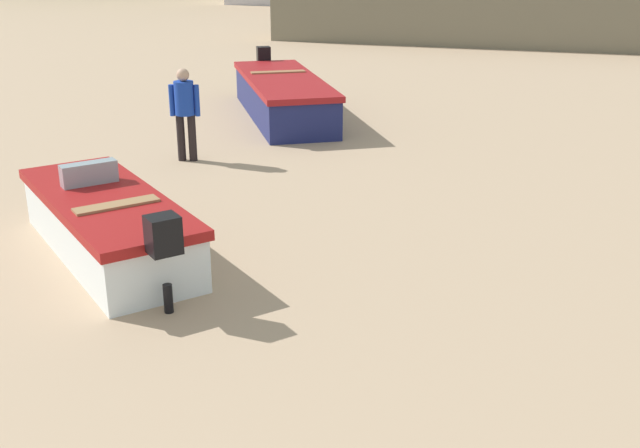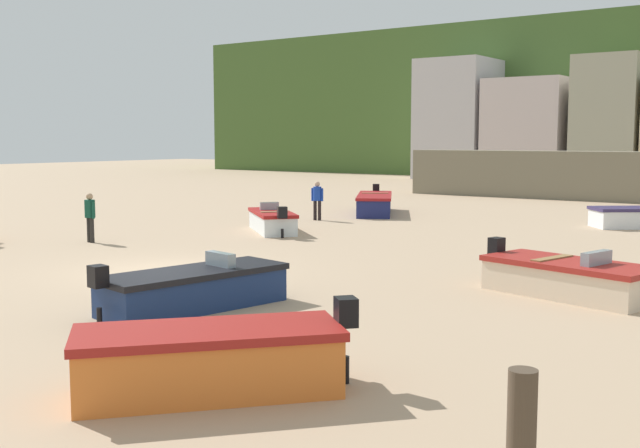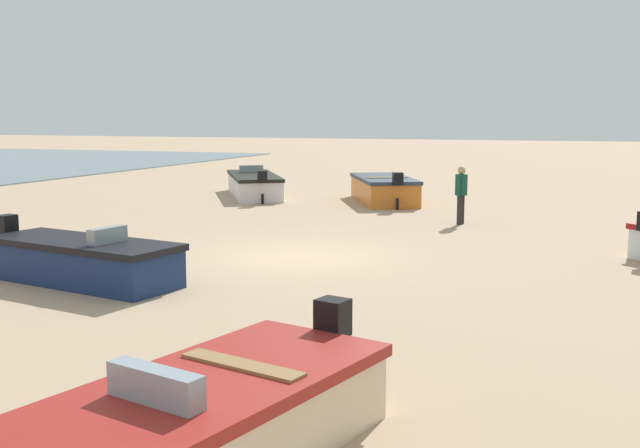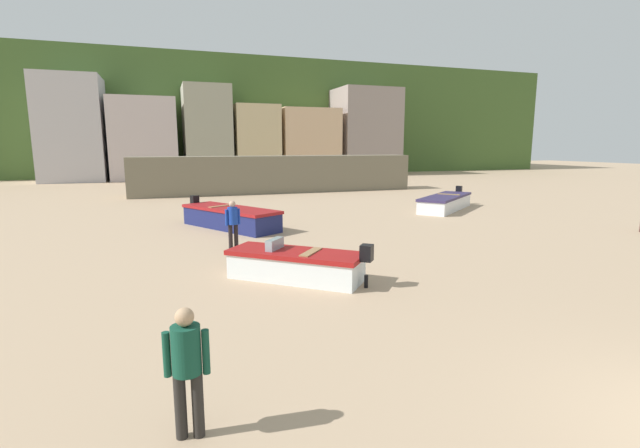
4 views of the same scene
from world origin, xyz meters
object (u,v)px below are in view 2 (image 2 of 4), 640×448
object	(u,v)px
boat_cream_7	(569,278)
beach_walker_foreground	(90,213)
mooring_post_near_water	(522,428)
beach_walker_distant	(317,197)
boat_white_5	(272,221)
boat_navy_6	(375,204)
boat_orange_3	(210,360)
boat_navy_0	(193,289)

from	to	relation	value
boat_cream_7	beach_walker_foreground	bearing A→B (deg)	-74.00
boat_cream_7	mooring_post_near_water	size ratio (longest dim) A/B	3.43
mooring_post_near_water	beach_walker_distant	xyz separation A→B (m)	(-16.09, 19.04, 0.37)
boat_cream_7	beach_walker_distant	bearing A→B (deg)	-110.69
boat_cream_7	boat_white_5	bearing A→B (deg)	-98.57
boat_white_5	mooring_post_near_water	xyz separation A→B (m)	(15.10, -14.84, 0.19)
beach_walker_foreground	boat_navy_6	bearing A→B (deg)	-89.81
boat_white_5	boat_cream_7	size ratio (longest dim) A/B	0.87
boat_cream_7	boat_orange_3	bearing A→B (deg)	3.31
boat_navy_6	boat_navy_0	bearing A→B (deg)	81.33
beach_walker_foreground	boat_orange_3	bearing A→B (deg)	157.49
beach_walker_foreground	beach_walker_distant	distance (m)	10.15
boat_orange_3	boat_navy_6	bearing A→B (deg)	-22.29
boat_navy_0	boat_navy_6	world-z (taller)	boat_navy_6
boat_navy_6	beach_walker_distant	distance (m)	3.90
mooring_post_near_water	beach_walker_foreground	bearing A→B (deg)	153.33
beach_walker_foreground	boat_cream_7	bearing A→B (deg)	-168.28
boat_navy_6	boat_white_5	bearing A→B (deg)	63.98
boat_navy_0	beach_walker_distant	size ratio (longest dim) A/B	2.60
boat_navy_0	mooring_post_near_water	distance (m)	9.11
boat_navy_0	boat_navy_6	distance (m)	20.41
boat_navy_0	mooring_post_near_water	xyz separation A→B (m)	(8.25, -3.86, 0.17)
boat_navy_0	beach_walker_distant	distance (m)	17.09
boat_white_5	boat_cream_7	distance (m)	13.64
boat_navy_0	mooring_post_near_water	bearing A→B (deg)	-13.99
boat_cream_7	mooring_post_near_water	bearing A→B (deg)	29.64
boat_cream_7	mooring_post_near_water	distance (m)	9.82
boat_orange_3	beach_walker_distant	distance (m)	22.13
boat_cream_7	beach_walker_foreground	distance (m)	15.56
boat_navy_6	boat_cream_7	bearing A→B (deg)	104.42
boat_navy_6	beach_walker_distant	size ratio (longest dim) A/B	3.08
boat_navy_0	beach_walker_distant	bearing A→B (deg)	128.38
boat_orange_3	beach_walker_foreground	world-z (taller)	beach_walker_foreground
boat_white_5	beach_walker_foreground	size ratio (longest dim) A/B	2.15
mooring_post_near_water	beach_walker_foreground	world-z (taller)	beach_walker_foreground
boat_navy_0	boat_orange_3	bearing A→B (deg)	-31.89
boat_navy_0	beach_walker_foreground	world-z (taller)	beach_walker_foreground
boat_navy_0	boat_navy_6	size ratio (longest dim) A/B	0.84
boat_cream_7	beach_walker_distant	size ratio (longest dim) A/B	2.47
boat_navy_0	boat_navy_6	xyz separation A→B (m)	(-7.39, 19.02, 0.04)
boat_navy_6	beach_walker_foreground	xyz separation A→B (m)	(-2.45, -13.79, 0.51)
boat_white_5	beach_walker_foreground	world-z (taller)	beach_walker_foreground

